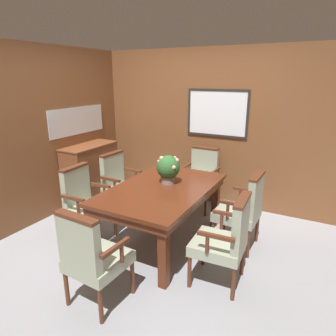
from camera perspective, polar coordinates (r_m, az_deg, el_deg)
ground_plane at (r=3.89m, az=-4.69°, el=-14.33°), size 14.00×14.00×0.00m
wall_back at (r=4.92m, az=6.01°, el=7.69°), size 7.20×0.08×2.45m
wall_left at (r=4.57m, az=-23.52°, el=5.62°), size 0.08×7.20×2.45m
dining_table at (r=3.66m, az=-1.11°, el=-5.03°), size 1.07×1.70×0.74m
chair_left_far at (r=4.49m, az=-9.16°, el=-2.77°), size 0.52×0.55×0.95m
chair_left_near at (r=3.95m, az=-15.53°, el=-6.01°), size 0.51×0.54×0.95m
chair_right_near at (r=3.05m, az=11.01°, el=-12.91°), size 0.52×0.55×0.95m
chair_right_far at (r=3.73m, az=14.16°, el=-7.35°), size 0.51×0.54×0.95m
chair_head_near at (r=2.82m, az=-14.31°, el=-15.79°), size 0.55×0.52×0.95m
chair_head_far at (r=4.76m, az=6.34°, el=-1.50°), size 0.53×0.51×0.95m
potted_plant at (r=3.70m, az=0.05°, el=-0.06°), size 0.30×0.29×0.36m
sideboard_cabinet at (r=5.06m, az=-14.42°, el=-1.14°), size 0.43×0.95×0.98m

